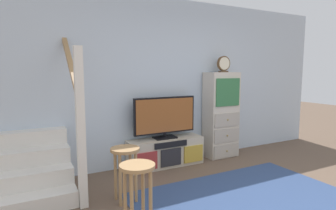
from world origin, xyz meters
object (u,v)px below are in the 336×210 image
at_px(media_console, 166,152).
at_px(side_cabinet, 221,115).
at_px(bar_stool_far, 125,161).
at_px(desk_clock, 224,64).
at_px(television, 165,116).
at_px(bar_stool_near, 137,181).

xyz_separation_m(media_console, side_cabinet, (1.11, 0.01, 0.53)).
height_order(media_console, bar_stool_far, bar_stool_far).
bearing_deg(side_cabinet, desk_clock, -40.38).
relative_size(television, desk_clock, 3.77).
xyz_separation_m(television, desk_clock, (1.13, -0.03, 0.84)).
bearing_deg(bar_stool_far, desk_clock, 22.47).
distance_m(television, side_cabinet, 1.12).
relative_size(media_console, side_cabinet, 0.83).
distance_m(desk_clock, bar_stool_far, 2.56).
bearing_deg(television, bar_stool_far, -137.30).
xyz_separation_m(side_cabinet, bar_stool_far, (-2.09, -0.89, -0.27)).
relative_size(media_console, bar_stool_near, 1.88).
height_order(desk_clock, bar_stool_near, desk_clock).
bearing_deg(television, desk_clock, -1.45).
distance_m(media_console, bar_stool_near, 1.87).
xyz_separation_m(media_console, television, (0.00, 0.02, 0.58)).
xyz_separation_m(media_console, desk_clock, (1.13, -0.00, 1.42)).
xyz_separation_m(television, side_cabinet, (1.11, -0.01, -0.06)).
height_order(media_console, television, television).
distance_m(television, desk_clock, 1.41).
distance_m(television, bar_stool_far, 1.37).
bearing_deg(side_cabinet, bar_stool_far, -157.01).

